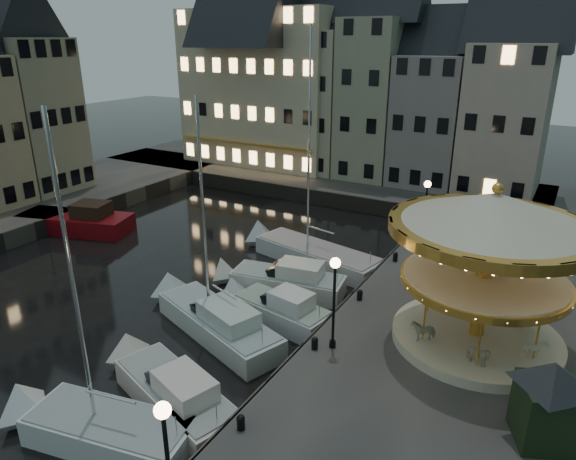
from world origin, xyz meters
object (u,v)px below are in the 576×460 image
Objects in this scene: motorboat_b at (171,391)px; motorboat_c at (214,319)px; streetlamp_b at (334,290)px; motorboat_e at (281,281)px; streetlamp_a at (167,450)px; ticket_kiosk at (552,390)px; bollard_a at (241,422)px; motorboat_f at (311,254)px; streetlamp_c at (426,203)px; red_fishing_boat at (78,222)px; bollard_c at (360,294)px; bollard_b at (315,343)px; bollard_d at (395,256)px; motorboat_a at (98,428)px; carousel at (490,241)px; motorboat_d at (276,309)px.

motorboat_c reaches higher than motorboat_b.
streetlamp_b is 0.55× the size of motorboat_e.
streetlamp_a reaches higher than ticket_kiosk.
motorboat_f is at bearing 109.36° from bollard_a.
motorboat_b is 15.20m from motorboat_f.
streetlamp_c is 0.55× the size of motorboat_e.
motorboat_c is 5.44m from motorboat_e.
motorboat_b is at bearing -30.44° from red_fishing_boat.
motorboat_b is 0.57× the size of motorboat_f.
ticket_kiosk is at bearing -10.11° from streetlamp_b.
bollard_a and bollard_c have the same top height.
motorboat_f reaches higher than streetlamp_a.
bollard_b is 0.05× the size of motorboat_c.
bollard_c is 0.08× the size of motorboat_b.
motorboat_a is (-5.03, -17.86, -1.06)m from bollard_d.
bollard_a is at bearing -70.64° from motorboat_f.
bollard_d is 6.95m from motorboat_e.
ticket_kiosk is (8.89, 4.52, 1.69)m from bollard_a.
motorboat_f is 3.90× the size of ticket_kiosk.
streetlamp_a is 4.71m from bollard_a.
ticket_kiosk is at bearing -52.23° from bollard_d.
streetlamp_a is 29.22m from red_fishing_boat.
bollard_a is 26.47m from red_fishing_boat.
motorboat_b is 14.12m from carousel.
motorboat_f is at bearing 179.30° from bollard_d.
streetlamp_a is 0.32× the size of motorboat_f.
motorboat_d is (-3.79, 3.05, -0.97)m from bollard_b.
bollard_c is (-0.60, -9.00, -2.41)m from streetlamp_c.
streetlamp_c is at bearing 28.78° from motorboat_f.
red_fishing_boat is at bearing 165.25° from streetlamp_b.
bollard_b is 9.10m from ticket_kiosk.
streetlamp_a is 0.35× the size of motorboat_c.
bollard_c is 0.06× the size of red_fishing_boat.
red_fishing_boat is 1.09× the size of carousel.
bollard_b is 0.08× the size of motorboat_e.
motorboat_a is at bearing 159.19° from streetlamp_a.
bollard_b and bollard_c have the same top height.
bollard_a is at bearing -90.00° from bollard_b.
motorboat_f is 1.59× the size of carousel.
carousel is at bearing 15.96° from motorboat_c.
bollard_b is at bearing -49.04° from motorboat_e.
motorboat_e is at bearing 169.01° from bollard_c.
streetlamp_c is 0.51× the size of carousel.
bollard_a is 0.05× the size of motorboat_c.
red_fishing_boat is at bearing 177.46° from motorboat_e.
streetlamp_c is 25.28m from red_fishing_boat.
motorboat_d is (-3.79, -7.45, -0.97)m from bollard_d.
motorboat_f is at bearing 118.11° from bollard_b.
motorboat_c is at bearing -120.80° from bollard_d.
bollard_a is 1.00× the size of bollard_c.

